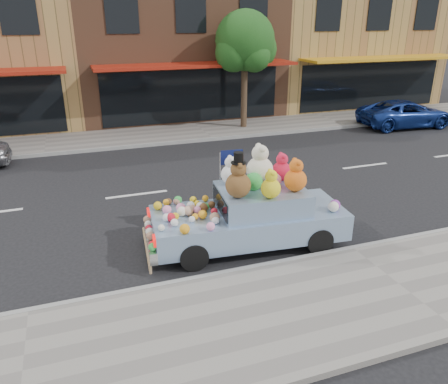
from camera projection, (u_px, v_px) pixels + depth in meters
name	position (u px, v px, depth m)	size (l,w,h in m)	color
ground	(261.00, 179.00, 14.11)	(120.00, 120.00, 0.00)	black
near_sidewalk	(398.00, 286.00, 8.40)	(60.00, 3.00, 0.12)	gray
far_sidewalk	(203.00, 131.00, 19.77)	(60.00, 3.00, 0.12)	gray
near_kerb	(352.00, 249.00, 9.71)	(60.00, 0.12, 0.13)	gray
far_kerb	(213.00, 139.00, 18.46)	(60.00, 0.12, 0.13)	gray
storefront_mid	(172.00, 42.00, 23.22)	(10.00, 9.80, 7.30)	brown
storefront_right	(334.00, 39.00, 26.31)	(10.00, 9.80, 7.30)	#A38144
street_tree	(245.00, 46.00, 19.08)	(3.00, 2.70, 5.22)	#38281C
car_blue	(406.00, 114.00, 20.59)	(2.06, 4.46, 1.24)	navy
art_car	(250.00, 211.00, 9.79)	(4.63, 2.16, 2.33)	black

